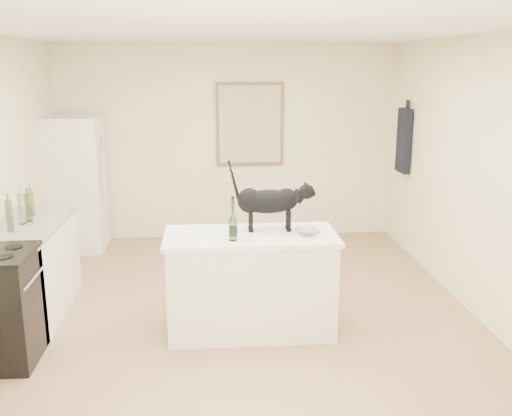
% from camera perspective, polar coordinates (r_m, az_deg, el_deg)
% --- Properties ---
extents(floor, '(5.50, 5.50, 0.00)m').
position_cam_1_polar(floor, '(5.49, -1.72, -11.05)').
color(floor, '#A87959').
rests_on(floor, ground).
extents(ceiling, '(5.50, 5.50, 0.00)m').
position_cam_1_polar(ceiling, '(4.98, -1.95, 17.16)').
color(ceiling, white).
rests_on(ceiling, ground).
extents(wall_back, '(4.50, 0.00, 4.50)m').
position_cam_1_polar(wall_back, '(7.79, -2.84, 6.47)').
color(wall_back, beige).
rests_on(wall_back, ground).
extents(wall_front, '(4.50, 0.00, 4.50)m').
position_cam_1_polar(wall_front, '(2.46, 1.44, -10.81)').
color(wall_front, beige).
rests_on(wall_front, ground).
extents(wall_right, '(0.00, 5.50, 5.50)m').
position_cam_1_polar(wall_right, '(5.65, 21.63, 2.56)').
color(wall_right, beige).
rests_on(wall_right, ground).
extents(island_base, '(1.44, 0.67, 0.86)m').
position_cam_1_polar(island_base, '(5.14, -0.51, -7.62)').
color(island_base, white).
rests_on(island_base, floor).
extents(island_top, '(1.50, 0.70, 0.04)m').
position_cam_1_polar(island_top, '(4.99, -0.53, -2.82)').
color(island_top, white).
rests_on(island_top, island_base).
extents(left_cabinets, '(0.60, 1.40, 0.86)m').
position_cam_1_polar(left_cabinets, '(5.85, -21.45, -5.89)').
color(left_cabinets, white).
rests_on(left_cabinets, floor).
extents(left_countertop, '(0.62, 1.44, 0.04)m').
position_cam_1_polar(left_countertop, '(5.72, -21.85, -1.65)').
color(left_countertop, gray).
rests_on(left_countertop, left_cabinets).
extents(fridge, '(0.68, 0.68, 1.70)m').
position_cam_1_polar(fridge, '(7.66, -17.46, 2.28)').
color(fridge, white).
rests_on(fridge, floor).
extents(artwork_frame, '(0.90, 0.03, 1.10)m').
position_cam_1_polar(artwork_frame, '(7.74, -0.62, 8.30)').
color(artwork_frame, brown).
rests_on(artwork_frame, wall_back).
extents(artwork_canvas, '(0.82, 0.00, 1.02)m').
position_cam_1_polar(artwork_canvas, '(7.73, -0.61, 8.29)').
color(artwork_canvas, beige).
rests_on(artwork_canvas, wall_back).
extents(hanging_garment, '(0.08, 0.34, 0.80)m').
position_cam_1_polar(hanging_garment, '(7.48, 14.45, 6.50)').
color(hanging_garment, black).
rests_on(hanging_garment, wall_right).
extents(black_cat, '(0.67, 0.22, 0.47)m').
position_cam_1_polar(black_cat, '(5.04, 1.24, 0.34)').
color(black_cat, black).
rests_on(black_cat, island_top).
extents(wine_bottle, '(0.08, 0.08, 0.33)m').
position_cam_1_polar(wine_bottle, '(4.77, -2.29, -1.34)').
color(wine_bottle, '#2D5723').
rests_on(wine_bottle, island_top).
extents(glass_bowl, '(0.27, 0.27, 0.05)m').
position_cam_1_polar(glass_bowl, '(4.97, 5.14, -2.42)').
color(glass_bowl, silver).
rests_on(glass_bowl, island_top).
extents(fridge_paper, '(0.02, 0.15, 0.20)m').
position_cam_1_polar(fridge_paper, '(7.61, -15.02, 6.30)').
color(fridge_paper, silver).
rests_on(fridge_paper, fridge).
extents(counter_bottle_cluster, '(0.12, 0.61, 0.28)m').
position_cam_1_polar(counter_bottle_cluster, '(5.71, -22.17, -0.10)').
color(counter_bottle_cluster, '#1D531C').
rests_on(counter_bottle_cluster, left_countertop).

